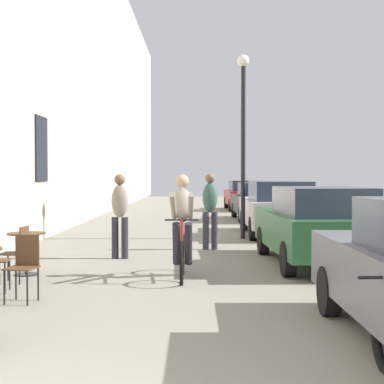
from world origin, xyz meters
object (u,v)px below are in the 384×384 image
(parked_car_fourth, at_px, (258,201))
(cafe_chair_mid_toward_street, at_px, (24,263))
(cafe_table_far, at_px, (26,244))
(cyclist_on_bicycle, at_px, (182,229))
(pedestrian_near, at_px, (120,211))
(parked_car_second, at_px, (317,225))
(pedestrian_mid, at_px, (210,207))
(parked_car_fifth, at_px, (244,195))
(cafe_chair_far_toward_wall, at_px, (18,250))
(street_lamp, at_px, (243,122))
(parked_car_third, at_px, (277,207))

(parked_car_fourth, bearing_deg, cafe_chair_mid_toward_street, -108.00)
(cafe_table_far, height_order, cyclist_on_bicycle, cyclist_on_bicycle)
(pedestrian_near, xyz_separation_m, parked_car_second, (3.83, -0.82, -0.20))
(cafe_table_far, xyz_separation_m, parked_car_fourth, (5.19, 12.11, 0.22))
(pedestrian_mid, bearing_deg, pedestrian_near, -142.31)
(parked_car_second, xyz_separation_m, parked_car_fifth, (0.02, 17.36, -0.02))
(cafe_chair_mid_toward_street, distance_m, cafe_table_far, 2.14)
(cafe_chair_mid_toward_street, distance_m, cafe_chair_far_toward_wall, 1.45)
(cyclist_on_bicycle, bearing_deg, street_lamp, 75.97)
(cafe_table_far, distance_m, street_lamp, 7.49)
(cafe_table_far, xyz_separation_m, pedestrian_mid, (3.19, 3.40, 0.46))
(cafe_table_far, height_order, parked_car_second, parked_car_second)
(cafe_chair_mid_toward_street, bearing_deg, cyclist_on_bicycle, 42.18)
(cyclist_on_bicycle, relative_size, parked_car_third, 0.41)
(cafe_chair_mid_toward_street, xyz_separation_m, cyclist_on_bicycle, (2.08, 1.88, 0.29))
(parked_car_fourth, bearing_deg, cafe_chair_far_toward_wall, -111.74)
(cafe_chair_mid_toward_street, distance_m, parked_car_third, 9.75)
(parked_car_second, relative_size, parked_car_third, 0.98)
(pedestrian_near, bearing_deg, parked_car_second, -12.07)
(pedestrian_mid, bearing_deg, parked_car_second, -49.03)
(parked_car_second, bearing_deg, cafe_table_far, -167.53)
(cafe_chair_mid_toward_street, xyz_separation_m, pedestrian_near, (0.75, 4.02, 0.45))
(street_lamp, bearing_deg, cyclist_on_bicycle, -104.03)
(cafe_chair_mid_toward_street, distance_m, parked_car_fourth, 14.91)
(cafe_chair_far_toward_wall, bearing_deg, cafe_chair_mid_toward_street, -69.69)
(pedestrian_near, bearing_deg, parked_car_fifth, 76.88)
(cafe_chair_far_toward_wall, bearing_deg, pedestrian_mid, 52.75)
(cafe_chair_far_toward_wall, xyz_separation_m, parked_car_fourth, (5.11, 12.81, 0.22))
(cafe_chair_mid_toward_street, bearing_deg, parked_car_second, 34.96)
(cafe_chair_far_toward_wall, relative_size, pedestrian_mid, 0.51)
(cafe_chair_mid_toward_street, bearing_deg, pedestrian_near, 79.45)
(pedestrian_near, bearing_deg, street_lamp, 53.14)
(cafe_table_far, height_order, parked_car_third, parked_car_third)
(street_lamp, relative_size, parked_car_fourth, 1.21)
(street_lamp, height_order, parked_car_fourth, street_lamp)
(cafe_chair_far_toward_wall, height_order, street_lamp, street_lamp)
(cyclist_on_bicycle, xyz_separation_m, parked_car_fourth, (2.53, 12.29, -0.07))
(cafe_chair_far_toward_wall, bearing_deg, parked_car_second, 19.90)
(cafe_chair_mid_toward_street, distance_m, parked_car_fifth, 21.07)
(cafe_chair_far_toward_wall, height_order, pedestrian_near, pedestrian_near)
(cafe_chair_far_toward_wall, xyz_separation_m, cyclist_on_bicycle, (2.58, 0.52, 0.29))
(cyclist_on_bicycle, relative_size, parked_car_fourth, 0.43)
(pedestrian_mid, xyz_separation_m, parked_car_fourth, (1.99, 8.71, -0.24))
(cafe_chair_far_toward_wall, bearing_deg, parked_car_fourth, 68.26)
(cafe_table_far, relative_size, parked_car_second, 0.17)
(cafe_chair_mid_toward_street, relative_size, parked_car_fifth, 0.22)
(cyclist_on_bicycle, distance_m, parked_car_fourth, 12.55)
(parked_car_fifth, bearing_deg, parked_car_fourth, -89.97)
(parked_car_second, height_order, parked_car_third, parked_car_third)
(street_lamp, relative_size, parked_car_second, 1.16)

